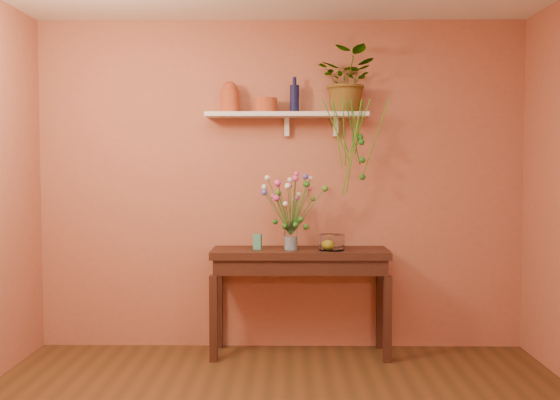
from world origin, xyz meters
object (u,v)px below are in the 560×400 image
at_px(terracotta_jug, 230,98).
at_px(blue_bottle, 295,98).
at_px(glass_vase, 291,238).
at_px(glass_bowl, 331,243).
at_px(spider_plant, 348,81).
at_px(sideboard, 300,265).
at_px(bouquet, 290,198).

distance_m(terracotta_jug, blue_bottle, 0.52).
height_order(glass_vase, glass_bowl, glass_vase).
height_order(blue_bottle, glass_bowl, blue_bottle).
xyz_separation_m(spider_plant, glass_bowl, (-0.14, -0.19, -1.29)).
distance_m(sideboard, glass_vase, 0.23).
relative_size(sideboard, spider_plant, 2.73).
distance_m(glass_vase, bouquet, 0.32).
bearing_deg(glass_bowl, sideboard, 167.90).
relative_size(terracotta_jug, glass_bowl, 1.22).
relative_size(bouquet, glass_bowl, 2.56).
bearing_deg(blue_bottle, glass_bowl, -32.35).
relative_size(spider_plant, glass_vase, 2.32).
xyz_separation_m(terracotta_jug, bouquet, (0.48, -0.16, -0.80)).
height_order(sideboard, glass_bowl, glass_bowl).
relative_size(terracotta_jug, blue_bottle, 0.87).
height_order(bouquet, glass_bowl, bouquet).
xyz_separation_m(terracotta_jug, spider_plant, (0.95, 0.03, 0.14)).
bearing_deg(terracotta_jug, sideboard, -10.86).
bearing_deg(sideboard, spider_plant, 19.03).
distance_m(terracotta_jug, bouquet, 0.94).
bearing_deg(bouquet, spider_plant, 21.63).
bearing_deg(spider_plant, glass_vase, -159.32).
height_order(spider_plant, glass_vase, spider_plant).
distance_m(spider_plant, glass_vase, 1.35).
relative_size(blue_bottle, glass_bowl, 1.40).
height_order(terracotta_jug, bouquet, terracotta_jug).
distance_m(glass_vase, glass_bowl, 0.32).
bearing_deg(bouquet, blue_bottle, 78.34).
relative_size(sideboard, glass_bowl, 6.85).
bearing_deg(glass_bowl, blue_bottle, 147.65).
bearing_deg(terracotta_jug, blue_bottle, 2.47).
xyz_separation_m(glass_vase, glass_bowl, (0.32, -0.01, -0.04)).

